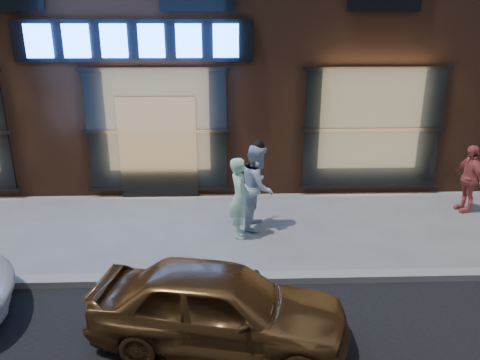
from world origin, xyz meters
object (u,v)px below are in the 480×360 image
Objects in this scene: gold_sedan at (219,306)px; man_bowtie at (239,198)px; passerby at (468,178)px; man_cap at (258,186)px.

man_bowtie is at bearing 5.33° from gold_sedan.
man_bowtie is at bearing -84.79° from passerby.
man_cap is 4.71m from passerby.
man_cap is at bearing -89.07° from passerby.
man_cap reaches higher than man_bowtie.
passerby is at bearing -39.52° from gold_sedan.
passerby is (5.04, 1.12, -0.05)m from man_bowtie.
man_bowtie is 0.48× the size of gold_sedan.
man_bowtie is at bearing 151.80° from man_cap.
man_cap is at bearing -42.98° from man_bowtie.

